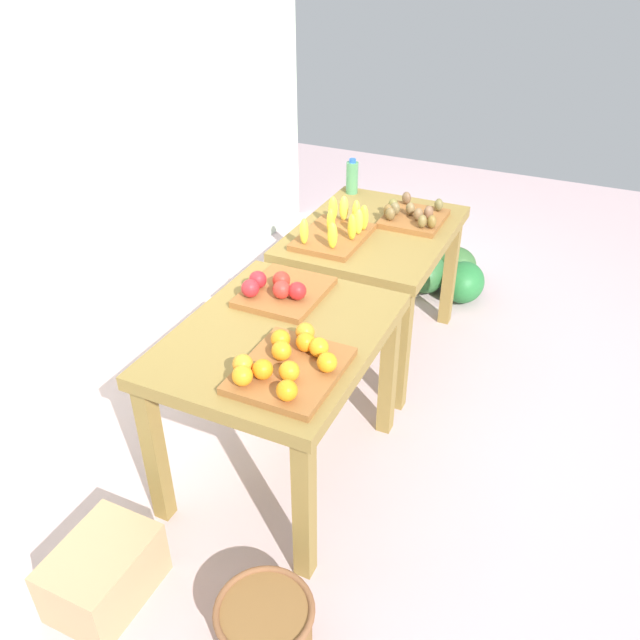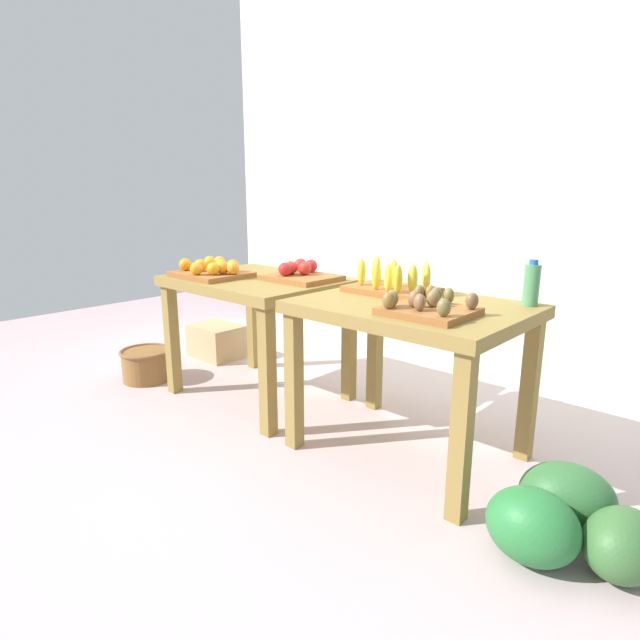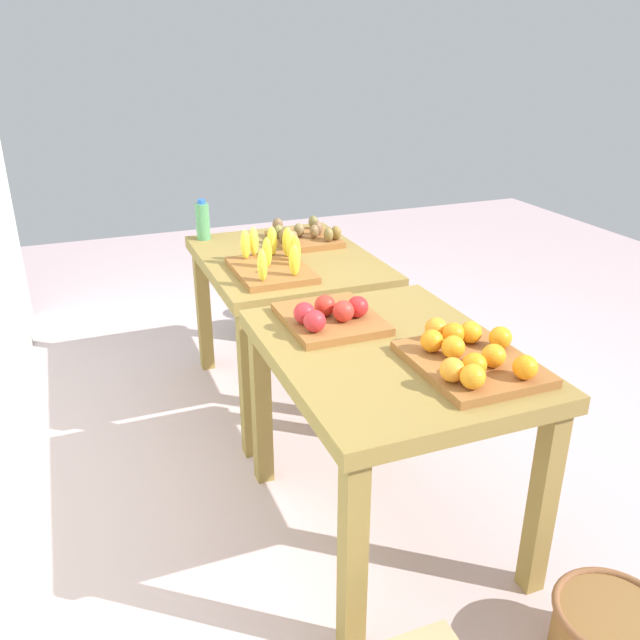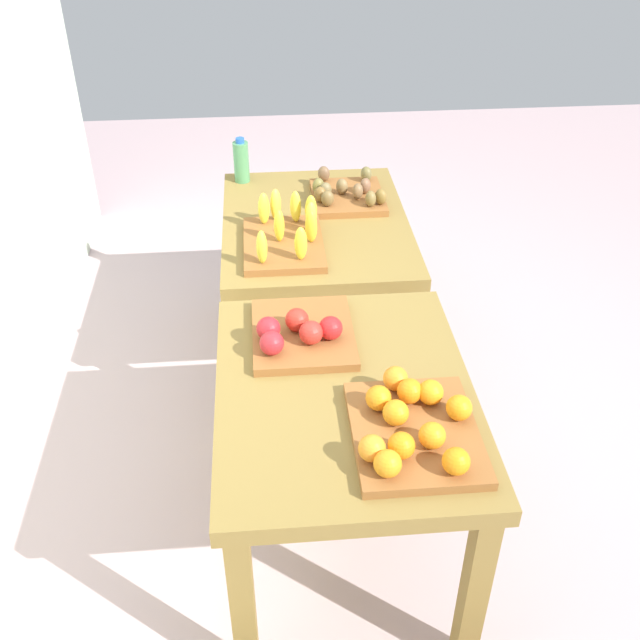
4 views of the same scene
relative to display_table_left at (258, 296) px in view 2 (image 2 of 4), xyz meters
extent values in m
plane|color=#C2A6AA|center=(0.56, 0.00, -0.66)|extent=(8.00, 8.00, 0.00)
cube|color=silver|center=(0.56, 1.35, 0.84)|extent=(4.40, 0.12, 3.00)
cube|color=olive|center=(0.00, 0.00, 0.08)|extent=(1.04, 0.80, 0.06)
cube|color=olive|center=(-0.46, -0.34, -0.30)|extent=(0.07, 0.07, 0.71)
cube|color=olive|center=(0.46, -0.34, -0.30)|extent=(0.07, 0.07, 0.71)
cube|color=olive|center=(-0.46, 0.34, -0.30)|extent=(0.07, 0.07, 0.71)
cube|color=olive|center=(0.46, 0.34, -0.30)|extent=(0.07, 0.07, 0.71)
cube|color=olive|center=(1.12, 0.00, 0.08)|extent=(1.04, 0.80, 0.06)
cube|color=olive|center=(0.66, -0.34, -0.30)|extent=(0.07, 0.07, 0.71)
cube|color=olive|center=(1.58, -0.34, -0.30)|extent=(0.07, 0.07, 0.71)
cube|color=olive|center=(0.66, 0.34, -0.30)|extent=(0.07, 0.07, 0.71)
cube|color=olive|center=(1.58, 0.34, -0.30)|extent=(0.07, 0.07, 0.71)
cube|color=#935A2B|center=(-0.23, -0.17, 0.13)|extent=(0.44, 0.36, 0.03)
sphere|color=orange|center=(-0.29, -0.21, 0.18)|extent=(0.11, 0.11, 0.08)
sphere|color=orange|center=(-0.04, -0.15, 0.18)|extent=(0.09, 0.09, 0.08)
sphere|color=orange|center=(-0.19, -0.31, 0.18)|extent=(0.11, 0.11, 0.08)
sphere|color=orange|center=(-0.20, -0.12, 0.18)|extent=(0.10, 0.10, 0.08)
sphere|color=orange|center=(-0.33, -0.03, 0.18)|extent=(0.10, 0.10, 0.08)
sphere|color=orange|center=(-0.40, -0.25, 0.18)|extent=(0.11, 0.11, 0.08)
sphere|color=orange|center=(-0.39, -0.07, 0.18)|extent=(0.10, 0.10, 0.08)
sphere|color=orange|center=(-0.12, -0.24, 0.18)|extent=(0.09, 0.09, 0.08)
sphere|color=orange|center=(-0.13, -0.08, 0.18)|extent=(0.08, 0.08, 0.08)
sphere|color=orange|center=(-0.11, -0.18, 0.18)|extent=(0.10, 0.10, 0.08)
sphere|color=orange|center=(-0.33, -0.12, 0.18)|extent=(0.09, 0.09, 0.08)
cube|color=#935A2B|center=(0.28, 0.11, 0.13)|extent=(0.40, 0.34, 0.03)
sphere|color=red|center=(0.23, 0.02, 0.18)|extent=(0.10, 0.10, 0.08)
sphere|color=red|center=(0.28, 0.13, 0.18)|extent=(0.11, 0.11, 0.08)
sphere|color=red|center=(0.21, 0.09, 0.18)|extent=(0.10, 0.10, 0.08)
sphere|color=red|center=(0.24, 0.23, 0.18)|extent=(0.11, 0.11, 0.08)
sphere|color=red|center=(0.16, 0.22, 0.18)|extent=(0.10, 0.10, 0.08)
cube|color=#935A2B|center=(0.90, 0.15, 0.13)|extent=(0.44, 0.32, 0.03)
ellipsoid|color=yellow|center=(1.01, 0.03, 0.21)|extent=(0.05, 0.05, 0.14)
ellipsoid|color=yellow|center=(0.90, 0.16, 0.21)|extent=(0.05, 0.05, 0.14)
ellipsoid|color=yellow|center=(1.06, 0.09, 0.21)|extent=(0.07, 0.06, 0.14)
ellipsoid|color=yellow|center=(1.09, 0.17, 0.21)|extent=(0.07, 0.07, 0.14)
ellipsoid|color=yellow|center=(0.95, 0.03, 0.21)|extent=(0.07, 0.06, 0.14)
ellipsoid|color=yellow|center=(0.75, 0.09, 0.21)|extent=(0.05, 0.06, 0.14)
ellipsoid|color=yellow|center=(0.88, 0.04, 0.21)|extent=(0.06, 0.06, 0.14)
ellipsoid|color=yellow|center=(0.73, 0.24, 0.21)|extent=(0.05, 0.04, 0.14)
ellipsoid|color=yellow|center=(1.05, 0.22, 0.21)|extent=(0.06, 0.07, 0.14)
cube|color=#935A2B|center=(1.30, -0.16, 0.13)|extent=(0.36, 0.32, 0.03)
ellipsoid|color=olive|center=(1.32, -0.03, 0.18)|extent=(0.07, 0.07, 0.07)
ellipsoid|color=brown|center=(1.43, -0.26, 0.18)|extent=(0.07, 0.07, 0.07)
ellipsoid|color=brown|center=(1.17, -0.25, 0.18)|extent=(0.06, 0.05, 0.07)
ellipsoid|color=brown|center=(1.45, -0.07, 0.18)|extent=(0.07, 0.07, 0.07)
ellipsoid|color=brown|center=(1.19, -0.06, 0.18)|extent=(0.05, 0.06, 0.07)
ellipsoid|color=olive|center=(1.31, -0.14, 0.18)|extent=(0.07, 0.07, 0.07)
ellipsoid|color=brown|center=(1.27, -0.06, 0.18)|extent=(0.06, 0.07, 0.07)
ellipsoid|color=brown|center=(1.19, -0.29, 0.18)|extent=(0.07, 0.07, 0.07)
ellipsoid|color=brown|center=(1.25, -0.20, 0.18)|extent=(0.07, 0.06, 0.07)
ellipsoid|color=brown|center=(1.23, -0.03, 0.18)|extent=(0.07, 0.07, 0.07)
ellipsoid|color=brown|center=(1.31, -0.24, 0.18)|extent=(0.07, 0.07, 0.07)
cylinder|color=#4C8C59|center=(1.55, 0.31, 0.21)|extent=(0.07, 0.07, 0.19)
cylinder|color=blue|center=(1.55, 0.31, 0.32)|extent=(0.04, 0.04, 0.02)
ellipsoid|color=#346130|center=(2.15, -0.25, -0.53)|extent=(0.29, 0.33, 0.25)
ellipsoid|color=#2F6534|center=(1.92, -0.11, -0.52)|extent=(0.41, 0.35, 0.27)
ellipsoid|color=#267134|center=(1.89, -0.38, -0.52)|extent=(0.33, 0.28, 0.27)
cylinder|color=brown|center=(-0.80, -0.35, -0.55)|extent=(0.33, 0.33, 0.21)
torus|color=brown|center=(-0.80, -0.35, -0.45)|extent=(0.35, 0.35, 0.02)
cube|color=tan|center=(-0.87, 0.30, -0.53)|extent=(0.40, 0.30, 0.26)
camera|label=1|loc=(-1.90, -1.07, 1.56)|focal=35.81mm
camera|label=2|loc=(2.42, -2.06, 0.62)|focal=29.12mm
camera|label=3|loc=(-1.80, 0.97, 1.09)|focal=36.72mm
camera|label=4|loc=(-1.74, 0.23, 1.62)|focal=41.63mm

